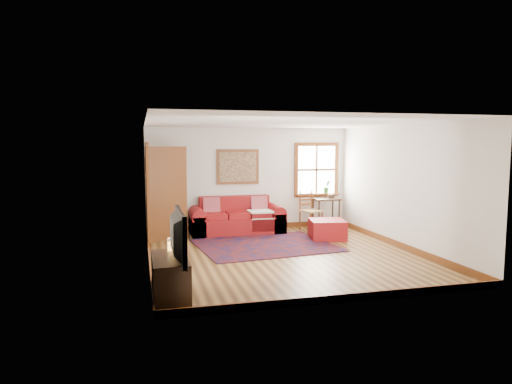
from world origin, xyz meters
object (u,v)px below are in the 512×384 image
object	(u,v)px
red_ottoman	(327,229)
media_cabinet	(170,278)
red_leather_sofa	(237,221)
side_table	(326,203)
ladder_back_chair	(309,209)

from	to	relation	value
red_ottoman	media_cabinet	distance (m)	4.83
red_leather_sofa	media_cabinet	bearing A→B (deg)	-112.87
red_ottoman	media_cabinet	xyz separation A→B (m)	(-3.64, -3.17, 0.08)
side_table	ladder_back_chair	size ratio (longest dim) A/B	0.78
red_leather_sofa	red_ottoman	world-z (taller)	red_leather_sofa
side_table	media_cabinet	xyz separation A→B (m)	(-4.11, -4.35, -0.34)
red_ottoman	media_cabinet	world-z (taller)	media_cabinet
side_table	red_ottoman	bearing A→B (deg)	-111.69
ladder_back_chair	media_cabinet	xyz separation A→B (m)	(-3.63, -4.25, -0.23)
media_cabinet	side_table	bearing A→B (deg)	46.63
ladder_back_chair	media_cabinet	world-z (taller)	ladder_back_chair
side_table	media_cabinet	bearing A→B (deg)	-133.37
red_leather_sofa	media_cabinet	world-z (taller)	red_leather_sofa
ladder_back_chair	red_leather_sofa	bearing A→B (deg)	176.90
red_ottoman	side_table	xyz separation A→B (m)	(0.47, 1.18, 0.42)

